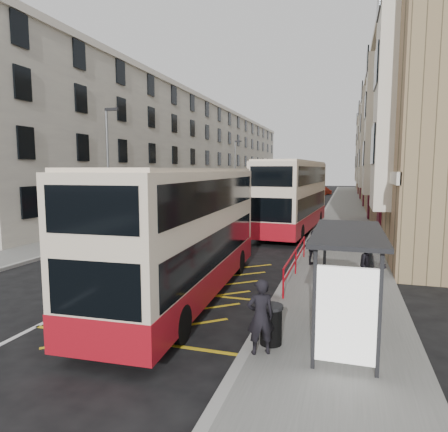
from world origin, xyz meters
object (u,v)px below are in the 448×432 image
(double_decker_front, at_px, (185,233))
(pedestrian_mid, at_px, (371,268))
(double_decker_rear, at_px, (293,196))
(car_red, at_px, (323,191))
(pedestrian_far, at_px, (313,248))
(white_van, at_px, (263,197))
(litter_bin, at_px, (271,324))
(street_lamp_far, at_px, (235,167))
(car_dark, at_px, (288,187))
(bus_shelter, at_px, (354,263))
(street_lamp_near, at_px, (109,165))
(pedestrian_near, at_px, (260,316))
(car_silver, at_px, (268,191))

(double_decker_front, xyz_separation_m, pedestrian_mid, (6.03, 1.46, -1.13))
(double_decker_rear, relative_size, car_red, 2.60)
(pedestrian_far, relative_size, car_red, 0.32)
(double_decker_rear, bearing_deg, white_van, 110.22)
(white_van, bearing_deg, car_red, 49.91)
(double_decker_front, xyz_separation_m, car_red, (1.19, 58.32, -1.54))
(litter_bin, bearing_deg, double_decker_front, 138.37)
(street_lamp_far, height_order, car_red, street_lamp_far)
(double_decker_front, relative_size, litter_bin, 11.43)
(pedestrian_mid, height_order, car_dark, pedestrian_mid)
(bus_shelter, bearing_deg, car_dark, 99.23)
(pedestrian_far, bearing_deg, pedestrian_mid, 152.06)
(street_lamp_near, xyz_separation_m, car_red, (10.50, 48.46, -3.94))
(pedestrian_far, bearing_deg, double_decker_front, 86.47)
(double_decker_rear, xyz_separation_m, pedestrian_far, (2.23, -10.15, -1.57))
(car_dark, bearing_deg, pedestrian_near, -87.36)
(pedestrian_far, bearing_deg, car_dark, -48.58)
(bus_shelter, bearing_deg, pedestrian_far, 101.11)
(street_lamp_far, xyz_separation_m, pedestrian_near, (12.70, -43.56, -3.61))
(pedestrian_near, distance_m, white_van, 45.19)
(double_decker_rear, bearing_deg, street_lamp_near, -148.82)
(pedestrian_mid, relative_size, white_van, 0.39)
(pedestrian_near, bearing_deg, bus_shelter, -176.11)
(white_van, bearing_deg, bus_shelter, -94.52)
(car_silver, bearing_deg, street_lamp_near, -114.15)
(bus_shelter, relative_size, litter_bin, 4.38)
(street_lamp_near, bearing_deg, car_red, 77.78)
(street_lamp_far, xyz_separation_m, litter_bin, (12.84, -42.99, -3.98))
(pedestrian_mid, relative_size, car_silver, 0.49)
(pedestrian_mid, bearing_deg, white_van, 108.82)
(car_dark, bearing_deg, double_decker_rear, -86.56)
(pedestrian_mid, relative_size, pedestrian_far, 1.23)
(white_van, xyz_separation_m, car_silver, (-1.92, 14.09, -0.01))
(pedestrian_mid, height_order, car_red, pedestrian_mid)
(bus_shelter, height_order, car_silver, bus_shelter)
(street_lamp_far, height_order, pedestrian_mid, street_lamp_far)
(car_silver, bearing_deg, bus_shelter, -99.17)
(double_decker_front, xyz_separation_m, litter_bin, (3.54, -3.14, -1.58))
(pedestrian_far, bearing_deg, car_red, -54.70)
(car_silver, distance_m, car_dark, 14.19)
(street_lamp_far, relative_size, pedestrian_far, 5.14)
(street_lamp_far, bearing_deg, street_lamp_near, -90.00)
(double_decker_rear, height_order, car_silver, double_decker_rear)
(pedestrian_mid, xyz_separation_m, white_van, (-11.72, 39.10, -0.42))
(pedestrian_near, bearing_deg, double_decker_rear, -111.10)
(bus_shelter, bearing_deg, car_red, 93.94)
(double_decker_front, bearing_deg, white_van, 95.10)
(bus_shelter, distance_m, double_decker_rear, 18.39)
(double_decker_rear, relative_size, pedestrian_far, 8.03)
(white_van, xyz_separation_m, car_red, (6.87, 17.75, 0.02))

